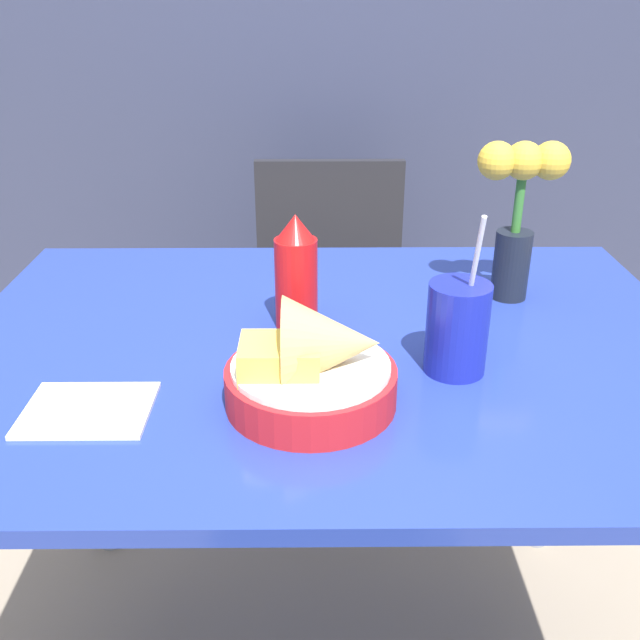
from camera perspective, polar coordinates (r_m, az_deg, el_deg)
dining_table at (r=1.16m, az=0.63°, el=-5.95°), size 1.17×0.85×0.75m
chair_far_window at (r=1.94m, az=0.78°, el=2.40°), size 0.40×0.40×0.83m
food_basket at (r=0.92m, az=-0.28°, el=-3.82°), size 0.22×0.22×0.15m
ketchup_bottle at (r=1.12m, az=-1.93°, el=3.72°), size 0.07×0.07×0.19m
drink_cup at (r=1.01m, az=10.90°, el=-0.85°), size 0.09×0.09×0.24m
flower_vase at (r=1.25m, az=15.63°, el=9.05°), size 0.15×0.06×0.27m
napkin at (r=0.98m, az=-18.06°, el=-6.83°), size 0.16×0.13×0.01m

